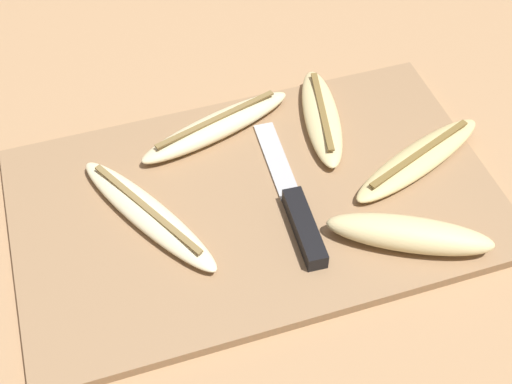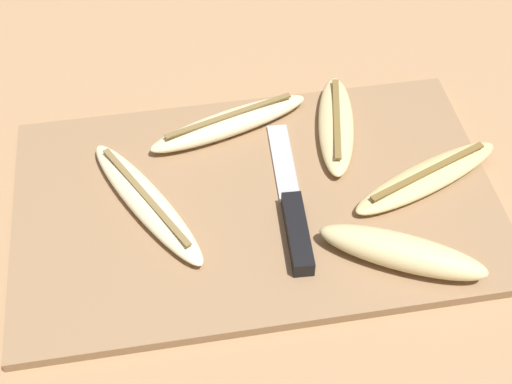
# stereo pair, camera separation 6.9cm
# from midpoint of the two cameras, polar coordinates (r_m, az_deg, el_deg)

# --- Properties ---
(ground_plane) EXTENTS (4.00, 4.00, 0.00)m
(ground_plane) POSITION_cam_midpoint_polar(r_m,az_deg,el_deg) (0.74, 2.64, -1.24)
(ground_plane) COLOR tan
(cutting_board) EXTENTS (0.50, 0.30, 0.01)m
(cutting_board) POSITION_cam_midpoint_polar(r_m,az_deg,el_deg) (0.74, 2.66, -0.95)
(cutting_board) COLOR #997551
(cutting_board) RESTS_ON ground_plane
(knife) EXTENTS (0.03, 0.20, 0.02)m
(knife) POSITION_cam_midpoint_polar(r_m,az_deg,el_deg) (0.71, 5.88, -2.32)
(knife) COLOR black
(knife) RESTS_ON cutting_board
(banana_bright_far) EXTENTS (0.12, 0.19, 0.02)m
(banana_bright_far) POSITION_cam_midpoint_polar(r_m,az_deg,el_deg) (0.72, -6.11, -0.92)
(banana_bright_far) COLOR beige
(banana_bright_far) RESTS_ON cutting_board
(banana_ripe_center) EXTENTS (0.16, 0.11, 0.03)m
(banana_ripe_center) POSITION_cam_midpoint_polar(r_m,az_deg,el_deg) (0.70, 14.41, -4.83)
(banana_ripe_center) COLOR beige
(banana_ripe_center) RESTS_ON cutting_board
(banana_spotted_left) EXTENTS (0.18, 0.10, 0.02)m
(banana_spotted_left) POSITION_cam_midpoint_polar(r_m,az_deg,el_deg) (0.77, 16.03, 1.02)
(banana_spotted_left) COLOR #DBC684
(banana_spotted_left) RESTS_ON cutting_board
(banana_cream_curved) EXTENTS (0.19, 0.09, 0.02)m
(banana_cream_curved) POSITION_cam_midpoint_polar(r_m,az_deg,el_deg) (0.80, 0.34, 5.42)
(banana_cream_curved) COLOR beige
(banana_cream_curved) RESTS_ON cutting_board
(banana_mellow_near) EXTENTS (0.07, 0.16, 0.02)m
(banana_mellow_near) POSITION_cam_midpoint_polar(r_m,az_deg,el_deg) (0.80, 8.87, 5.24)
(banana_mellow_near) COLOR beige
(banana_mellow_near) RESTS_ON cutting_board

